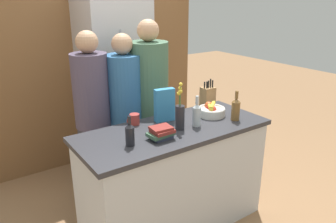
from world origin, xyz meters
The scene contains 16 objects.
ground_plane centered at (0.00, 0.00, 0.00)m, with size 14.00×14.00×0.00m, color #936B47.
kitchen_island centered at (0.00, 0.00, 0.47)m, with size 1.62×0.68×0.94m.
back_wall_wood centered at (0.00, 1.69, 1.30)m, with size 2.82×0.12×2.60m.
refrigerator centered at (0.12, 1.33, 1.00)m, with size 0.71×0.62×2.00m.
fruit_bowl centered at (0.45, 0.05, 0.99)m, with size 0.25×0.25×0.11m.
knife_block centered at (0.59, 0.26, 1.04)m, with size 0.12×0.10×0.28m.
flower_vase centered at (0.03, -0.04, 1.06)m, with size 0.08×0.08×0.39m.
cereal_box centered at (0.03, 0.18, 1.08)m, with size 0.18×0.09×0.29m.
coffee_mug centered at (-0.23, 0.26, 0.98)m, with size 0.12×0.08×0.09m.
book_stack centered at (-0.20, -0.12, 0.99)m, with size 0.20×0.15×0.10m.
bottle_oil centered at (-0.45, -0.08, 1.03)m, with size 0.07×0.07×0.23m.
bottle_vinegar centered at (0.55, -0.15, 1.04)m, with size 0.07×0.07×0.26m.
bottle_wine centered at (0.18, -0.07, 1.04)m, with size 0.07×0.07×0.26m.
person_at_sink centered at (-0.41, 0.72, 0.95)m, with size 0.33×0.33×1.69m.
person_in_blue centered at (-0.11, 0.65, 0.93)m, with size 0.33×0.33×1.65m.
person_in_red_tee centered at (0.15, 0.62, 0.99)m, with size 0.38×0.38×1.77m.
Camera 1 is at (-1.46, -2.02, 1.97)m, focal length 35.00 mm.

